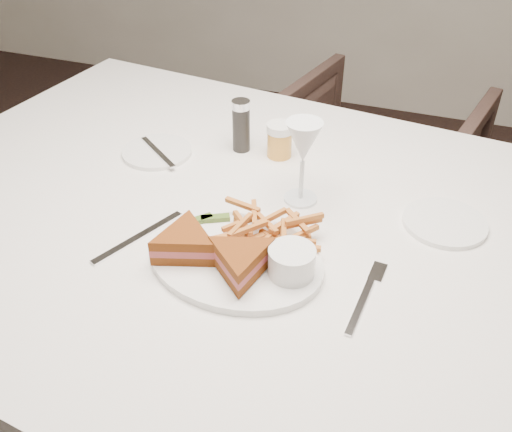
{
  "coord_description": "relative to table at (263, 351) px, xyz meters",
  "views": [
    {
      "loc": [
        0.6,
        -0.53,
        1.41
      ],
      "look_at": [
        0.32,
        0.26,
        0.8
      ],
      "focal_mm": 40.0,
      "sensor_mm": 36.0,
      "label": 1
    }
  ],
  "objects": [
    {
      "name": "table_setting",
      "position": [
        -0.0,
        -0.04,
        0.41
      ],
      "size": [
        0.81,
        0.61,
        0.18
      ],
      "color": "white",
      "rests_on": "table"
    },
    {
      "name": "table",
      "position": [
        0.0,
        0.0,
        0.0
      ],
      "size": [
        1.77,
        1.3,
        0.75
      ],
      "primitive_type": "cube",
      "rotation": [
        0.0,
        0.0,
        -0.13
      ],
      "color": "silver",
      "rests_on": "ground"
    },
    {
      "name": "chair_far",
      "position": [
        0.08,
        0.99,
        -0.04
      ],
      "size": [
        0.77,
        0.74,
        0.67
      ],
      "primitive_type": "imported",
      "rotation": [
        0.0,
        0.0,
        2.92
      ],
      "color": "#45312A",
      "rests_on": "ground"
    }
  ]
}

